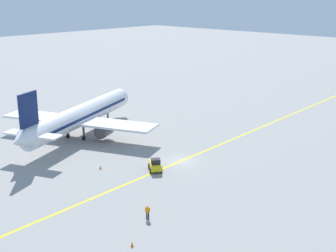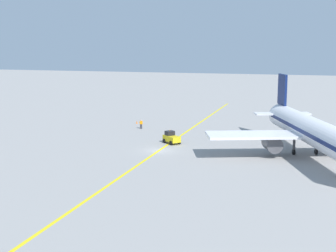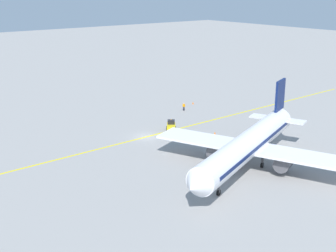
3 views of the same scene
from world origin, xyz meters
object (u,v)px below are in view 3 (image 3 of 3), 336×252
baggage_tug_white (171,126)px  traffic_cone_near_nose (193,103)px  ground_crew_worker (184,106)px  traffic_cone_mid_apron (215,133)px  airplane_at_gate (249,144)px

baggage_tug_white → traffic_cone_near_nose: (12.59, -16.19, -0.63)m
ground_crew_worker → traffic_cone_mid_apron: 16.95m
traffic_cone_near_nose → traffic_cone_mid_apron: same height
airplane_at_gate → traffic_cone_near_nose: bearing=-29.4°
baggage_tug_white → traffic_cone_mid_apron: baggage_tug_white is taller
airplane_at_gate → baggage_tug_white: (20.80, -2.63, -2.81)m
baggage_tug_white → traffic_cone_mid_apron: bearing=-141.8°
baggage_tug_white → ground_crew_worker: baggage_tug_white is taller
traffic_cone_mid_apron → ground_crew_worker: bearing=-21.2°
airplane_at_gate → traffic_cone_mid_apron: airplane_at_gate is taller
traffic_cone_near_nose → traffic_cone_mid_apron: size_ratio=1.00×
baggage_tug_white → traffic_cone_mid_apron: (-6.21, -4.88, -0.63)m
ground_crew_worker → traffic_cone_near_nose: (3.02, -5.18, -0.63)m
traffic_cone_near_nose → ground_crew_worker: bearing=120.2°
airplane_at_gate → baggage_tug_white: airplane_at_gate is taller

